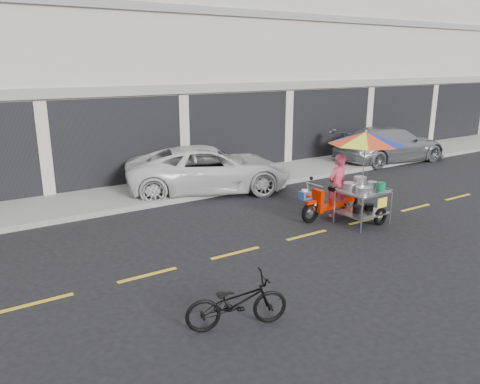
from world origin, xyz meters
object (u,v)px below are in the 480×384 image
white_pickup (209,169)px  silver_pickup (390,144)px  food_vendor_rig (354,164)px  near_bicycle (237,302)px

white_pickup → silver_pickup: bearing=-70.4°
white_pickup → food_vendor_rig: food_vendor_rig is taller
white_pickup → near_bicycle: 7.97m
silver_pickup → white_pickup: bearing=95.2°
near_bicycle → food_vendor_rig: (5.19, 2.69, 1.07)m
white_pickup → silver_pickup: (8.44, 0.00, 0.00)m
silver_pickup → near_bicycle: size_ratio=3.08×
silver_pickup → food_vendor_rig: size_ratio=2.05×
near_bicycle → white_pickup: bearing=-8.6°
white_pickup → food_vendor_rig: 4.85m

